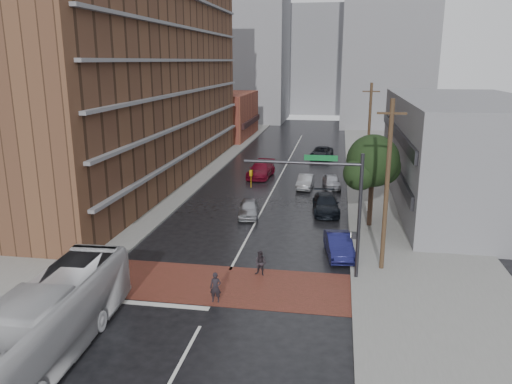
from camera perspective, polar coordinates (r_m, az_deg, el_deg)
The scene contains 24 objects.
ground at distance 27.58m, azimuth -4.13°, elevation -10.98°, with size 160.00×160.00×0.00m, color black.
crosswalk at distance 28.01m, azimuth -3.88°, elevation -10.53°, with size 14.00×5.00×0.02m, color brown.
sidewalk_west at distance 53.47m, azimuth -9.88°, elevation 1.72°, with size 9.00×90.00×0.15m, color gray.
sidewalk_east at distance 50.82m, azimuth 15.42°, elevation 0.72°, with size 9.00×90.00×0.15m, color gray.
apartment_block at distance 52.13m, azimuth -13.67°, elevation 16.63°, with size 10.00×44.00×28.00m, color brown.
storefront_west at distance 80.60m, azimuth -3.52°, elevation 8.74°, with size 8.00×16.00×7.00m, color brown.
building_east at distance 45.95m, azimuth 22.62°, elevation 4.30°, with size 11.00×26.00×9.00m, color slate.
distant_tower_west at distance 104.12m, azimuth -1.67°, elevation 17.02°, with size 18.00×16.00×32.00m, color slate.
distant_tower_east at distance 96.62m, azimuth 14.95°, elevation 17.91°, with size 16.00×14.00×36.00m, color slate.
distant_tower_center at distance 119.25m, azimuth 6.82°, elevation 14.72°, with size 12.00×10.00×24.00m, color slate.
street_tree at distance 36.94m, azimuth 13.22°, elevation 3.10°, with size 4.20×4.10×6.90m.
signal_mast at distance 27.57m, azimuth 8.83°, elevation -0.61°, with size 6.50×0.30×7.20m.
utility_pole_near at distance 29.06m, azimuth 14.74°, elevation 0.69°, with size 1.60×0.26×10.00m.
utility_pole_far at distance 48.67m, azimuth 12.76°, elevation 6.36°, with size 1.60×0.26×10.00m.
transit_bus at distance 22.79m, azimuth -22.74°, elevation -13.56°, with size 2.68×11.44×3.19m, color silver.
pedestrian_a at distance 25.89m, azimuth -4.64°, elevation -10.83°, with size 0.58×0.38×1.60m, color black.
pedestrian_b at distance 28.82m, azimuth 0.53°, elevation -8.15°, with size 0.72×0.56×1.48m, color #272126.
car_travel_a at distance 39.40m, azimuth -0.84°, elevation -1.88°, with size 1.57×3.91×1.33m, color #A3A5AA.
car_travel_b at distance 48.30m, azimuth 5.66°, elevation 1.18°, with size 1.39×3.98×1.31m, color #A4A8AC.
car_travel_c at distance 52.74m, azimuth 0.57°, elevation 2.56°, with size 2.22×5.47×1.59m, color maroon.
suv_travel at distance 63.43m, azimuth 7.52°, elevation 4.47°, with size 2.44×5.29×1.47m, color black.
car_parked_near at distance 32.00m, azimuth 9.46°, elevation -6.02°, with size 1.51×4.33×1.43m, color #151649.
car_parked_mid at distance 40.79m, azimuth 7.99°, elevation -1.35°, with size 2.05×5.04×1.46m, color black.
car_parked_far at distance 48.82m, azimuth 8.62°, elevation 1.22°, with size 1.54×3.83×1.30m, color #B4B6BC.
Camera 1 is at (6.00, -24.10, 11.98)m, focal length 35.00 mm.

